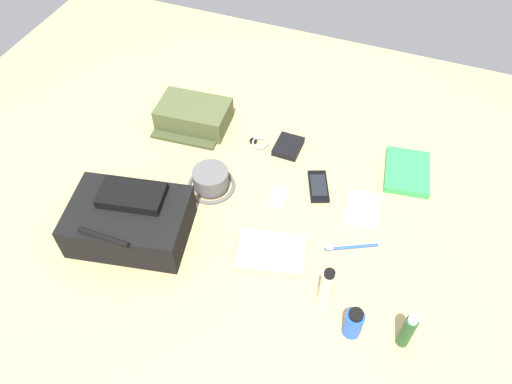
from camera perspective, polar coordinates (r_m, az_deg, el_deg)
name	(u,v)px	position (r m, az deg, el deg)	size (l,w,h in m)	color
ground_plane	(256,202)	(1.67, 0.00, -1.15)	(2.64, 2.02, 0.02)	tan
backpack	(130,220)	(1.57, -14.20, -3.11)	(0.39, 0.31, 0.15)	black
toiletry_pouch	(193,116)	(1.90, -7.13, 8.62)	(0.27, 0.22, 0.09)	#47512D
bucket_hat	(211,180)	(1.67, -5.16, 1.32)	(0.16, 0.16, 0.07)	#555555
shampoo_bottle	(407,331)	(1.39, 16.82, -14.90)	(0.03, 0.03, 0.14)	#19471E
deodorant_spray	(353,323)	(1.39, 11.02, -14.41)	(0.05, 0.05, 0.11)	blue
lotion_bottle	(326,288)	(1.39, 8.02, -10.81)	(0.04, 0.04, 0.16)	beige
paperback_novel	(407,172)	(1.80, 16.81, 2.19)	(0.18, 0.22, 0.03)	#2D934C
cell_phone	(318,186)	(1.70, 7.11, 0.65)	(0.11, 0.15, 0.01)	black
media_player	(278,196)	(1.66, 2.57, -0.42)	(0.06, 0.09, 0.01)	#B7B7BC
wristwatch	(259,143)	(1.83, 0.35, 5.64)	(0.07, 0.06, 0.01)	#99999E
toothbrush	(348,247)	(1.56, 10.44, -6.19)	(0.15, 0.08, 0.02)	blue
wallet	(288,146)	(1.81, 3.69, 5.20)	(0.09, 0.11, 0.02)	black
notepad	(362,210)	(1.65, 11.98, -2.05)	(0.11, 0.15, 0.02)	beige
folded_towel	(271,254)	(1.51, 1.73, -7.04)	(0.20, 0.14, 0.04)	beige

